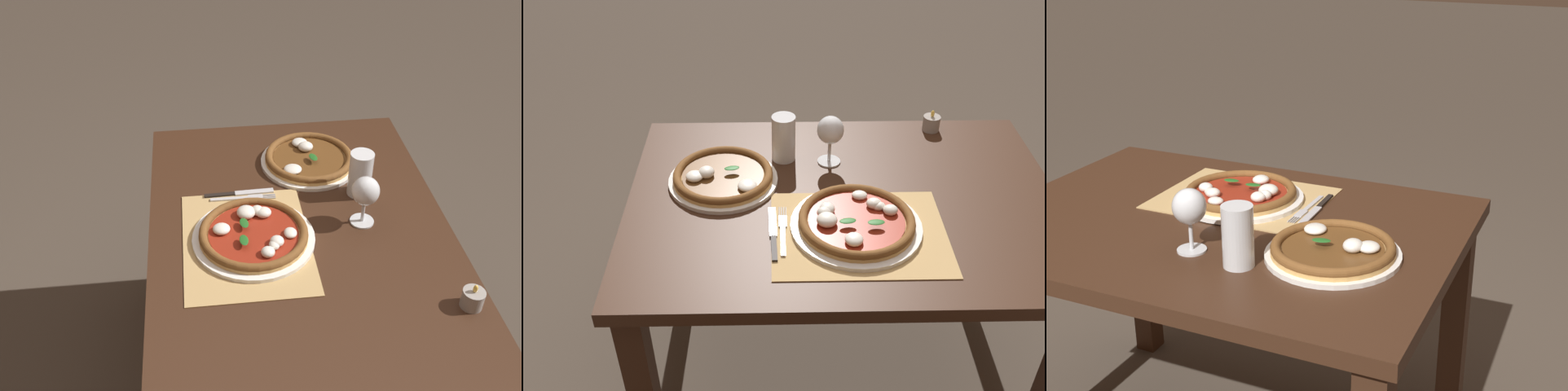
% 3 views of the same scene
% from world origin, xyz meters
% --- Properties ---
extents(ground_plane, '(24.00, 24.00, 0.00)m').
position_xyz_m(ground_plane, '(0.00, 0.00, 0.00)').
color(ground_plane, '#473D33').
extents(dining_table, '(1.22, 0.87, 0.74)m').
position_xyz_m(dining_table, '(0.00, 0.00, 0.63)').
color(dining_table, '#382114').
rests_on(dining_table, ground).
extents(paper_placemat, '(0.46, 0.35, 0.00)m').
position_xyz_m(paper_placemat, '(0.02, -0.16, 0.74)').
color(paper_placemat, tan).
rests_on(paper_placemat, dining_table).
extents(pizza_near, '(0.35, 0.35, 0.05)m').
position_xyz_m(pizza_near, '(0.02, -0.14, 0.76)').
color(pizza_near, white).
rests_on(pizza_near, paper_placemat).
extents(pizza_far, '(0.32, 0.32, 0.05)m').
position_xyz_m(pizza_far, '(-0.35, 0.08, 0.76)').
color(pizza_far, white).
rests_on(pizza_far, dining_table).
extents(wine_glass, '(0.08, 0.08, 0.16)m').
position_xyz_m(wine_glass, '(-0.03, 0.18, 0.85)').
color(wine_glass, silver).
rests_on(wine_glass, dining_table).
extents(pint_glass, '(0.07, 0.07, 0.15)m').
position_xyz_m(pint_glass, '(-0.17, 0.21, 0.81)').
color(pint_glass, silver).
rests_on(pint_glass, dining_table).
extents(fork, '(0.02, 0.20, 0.00)m').
position_xyz_m(fork, '(-0.18, -0.15, 0.75)').
color(fork, '#B7B7BC').
rests_on(fork, paper_placemat).
extents(knife, '(0.02, 0.22, 0.01)m').
position_xyz_m(knife, '(-0.20, -0.16, 0.75)').
color(knife, black).
rests_on(knife, paper_placemat).
extents(votive_candle, '(0.06, 0.06, 0.07)m').
position_xyz_m(votive_candle, '(0.32, 0.37, 0.76)').
color(votive_candle, gray).
rests_on(votive_candle, dining_table).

